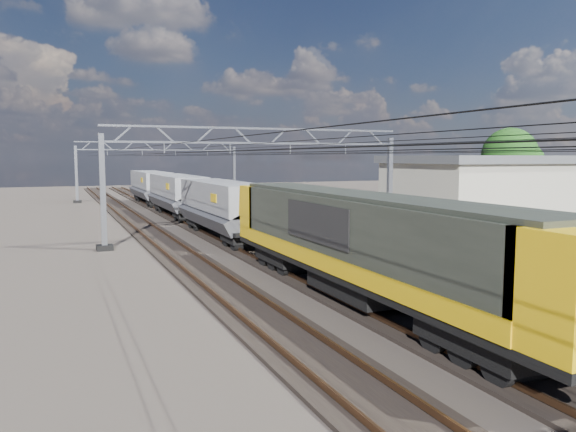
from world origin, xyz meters
name	(u,v)px	position (x,y,z in m)	size (l,w,h in m)	color
ground	(285,250)	(0.00, 0.00, 0.00)	(160.00, 160.00, 0.00)	#2C2521
track_outer_west	(181,256)	(-6.00, 0.00, 0.07)	(2.60, 140.00, 0.30)	black
track_loco	(252,251)	(-2.00, 0.00, 0.07)	(2.60, 140.00, 0.30)	black
track_inner_east	(317,247)	(2.00, 0.00, 0.07)	(2.60, 140.00, 0.30)	black
track_outer_east	(376,243)	(6.00, 0.00, 0.07)	(2.60, 140.00, 0.30)	black
catenary_gantry_mid	(261,179)	(0.00, 4.00, 3.91)	(19.90, 0.90, 7.11)	gray
catenary_gantry_far	(159,168)	(0.00, 40.00, 3.91)	(19.90, 0.90, 7.11)	gray
overhead_wires	(241,150)	(0.00, 8.00, 5.75)	(12.03, 140.00, 0.53)	black
locomotive	(362,240)	(-2.00, -11.91, 2.33)	(2.76, 21.10, 3.62)	black
hopper_wagon_lead	(223,204)	(-2.00, 5.79, 2.23)	(3.38, 13.00, 3.25)	black
hopper_wagon_mid	(177,192)	(-2.00, 19.99, 2.23)	(3.38, 13.00, 3.25)	black
hopper_wagon_third	(151,185)	(-2.00, 34.19, 2.23)	(3.38, 13.00, 3.25)	black
industrial_shed	(506,189)	(22.00, 6.00, 2.73)	(18.60, 10.60, 5.40)	beige
tree_far	(514,158)	(30.32, 13.79, 5.23)	(5.88, 5.48, 8.20)	#322017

